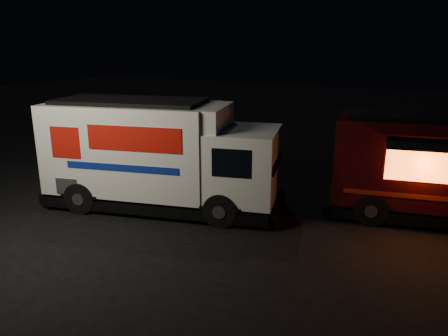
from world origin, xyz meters
The scene contains 3 objects.
ground centered at (0.00, 0.00, 0.00)m, with size 80.00×80.00×0.00m, color black.
white_truck centered at (-0.98, 0.81, 1.63)m, with size 7.19×2.45×3.26m, color white, non-canonical shape.
red_truck centered at (6.50, 3.85, 1.49)m, with size 6.41×2.36×2.98m, color #34090A, non-canonical shape.
Camera 1 is at (6.75, -9.30, 4.87)m, focal length 35.00 mm.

